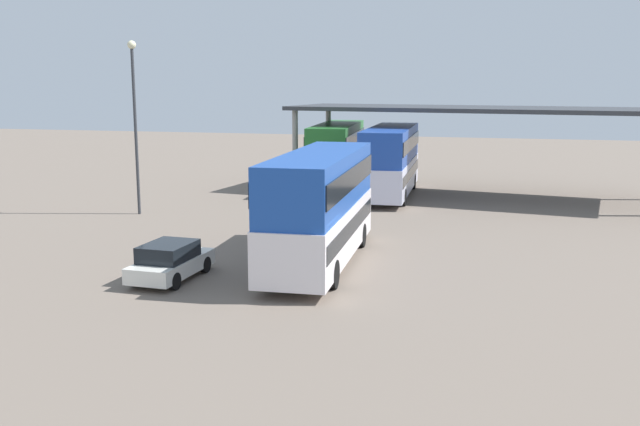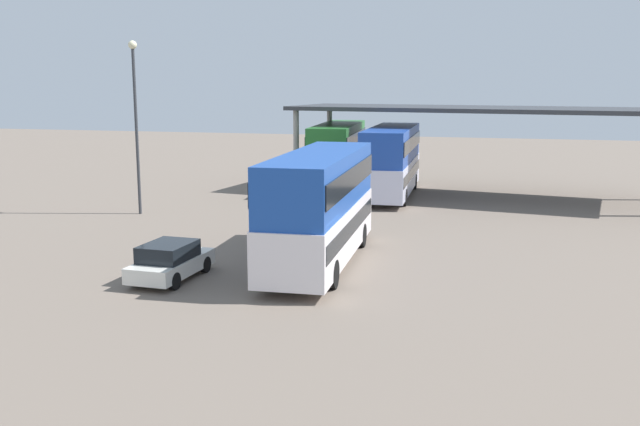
# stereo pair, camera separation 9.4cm
# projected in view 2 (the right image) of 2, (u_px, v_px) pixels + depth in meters

# --- Properties ---
(ground_plane) EXTENTS (140.00, 140.00, 0.00)m
(ground_plane) POSITION_uv_depth(u_px,v_px,m) (302.00, 289.00, 24.00)
(ground_plane) COLOR #706357
(double_decker_main) EXTENTS (2.98, 10.37, 4.31)m
(double_decker_main) POSITION_uv_depth(u_px,v_px,m) (320.00, 204.00, 26.97)
(double_decker_main) COLOR silver
(double_decker_main) RESTS_ON ground_plane
(parked_hatchback) EXTENTS (1.81, 3.82, 1.35)m
(parked_hatchback) POSITION_uv_depth(u_px,v_px,m) (170.00, 261.00, 25.09)
(parked_hatchback) COLOR silver
(parked_hatchback) RESTS_ON ground_plane
(double_decker_near_canopy) EXTENTS (3.42, 10.56, 4.24)m
(double_decker_near_canopy) POSITION_uv_depth(u_px,v_px,m) (338.00, 153.00, 46.49)
(double_decker_near_canopy) COLOR silver
(double_decker_near_canopy) RESTS_ON ground_plane
(double_decker_mid_row) EXTENTS (2.97, 10.62, 4.24)m
(double_decker_mid_row) POSITION_uv_depth(u_px,v_px,m) (391.00, 159.00, 43.15)
(double_decker_mid_row) COLOR silver
(double_decker_mid_row) RESTS_ON ground_plane
(depot_canopy) EXTENTS (23.76, 9.96, 5.45)m
(depot_canopy) POSITION_uv_depth(u_px,v_px,m) (479.00, 112.00, 42.86)
(depot_canopy) COLOR #33353A
(depot_canopy) RESTS_ON ground_plane
(lamppost_tall) EXTENTS (0.44, 0.44, 9.04)m
(lamppost_tall) POSITION_uv_depth(u_px,v_px,m) (135.00, 109.00, 36.80)
(lamppost_tall) COLOR #33353A
(lamppost_tall) RESTS_ON ground_plane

